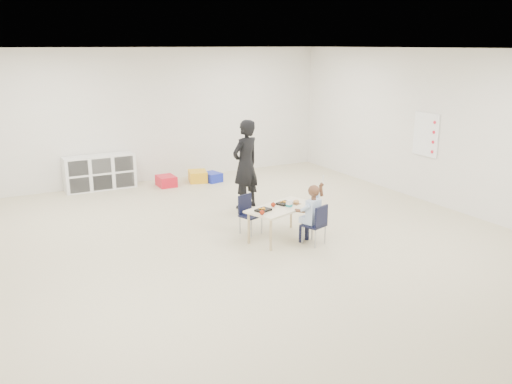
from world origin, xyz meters
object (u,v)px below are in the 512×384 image
chair_near (314,224)px  adult (245,164)px  table (282,222)px  child (314,213)px  cubby_shelf (100,172)px

chair_near → adult: size_ratio=0.38×
table → child: bearing=-73.2°
child → adult: (-0.03, 2.13, 0.32)m
adult → child: bearing=71.7°
table → adult: size_ratio=0.77×
table → child: (0.30, -0.42, 0.22)m
chair_near → adult: (-0.03, 2.13, 0.49)m
table → cubby_shelf: size_ratio=0.88×
chair_near → child: 0.18m
chair_near → cubby_shelf: 5.11m
chair_near → cubby_shelf: cubby_shelf is taller
table → chair_near: 0.52m
cubby_shelf → adult: size_ratio=0.88×
adult → table: bearing=61.9°
child → adult: bearing=72.0°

